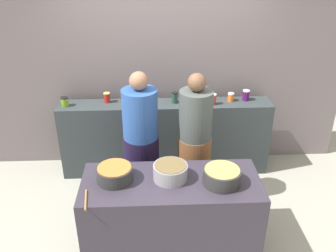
# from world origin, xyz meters

# --- Properties ---
(ground) EXTENTS (12.00, 12.00, 0.00)m
(ground) POSITION_xyz_m (0.00, 0.00, 0.00)
(ground) COLOR #9D9D8D
(storefront_wall) EXTENTS (4.80, 0.12, 3.00)m
(storefront_wall) POSITION_xyz_m (0.00, 1.45, 1.50)
(storefront_wall) COLOR slate
(storefront_wall) RESTS_ON ground
(display_shelf) EXTENTS (2.70, 0.36, 0.99)m
(display_shelf) POSITION_xyz_m (0.00, 1.10, 0.49)
(display_shelf) COLOR #30383A
(display_shelf) RESTS_ON ground
(prep_table) EXTENTS (1.70, 0.70, 0.80)m
(prep_table) POSITION_xyz_m (0.00, -0.30, 0.40)
(prep_table) COLOR #322C39
(prep_table) RESTS_ON ground
(preserve_jar_0) EXTENTS (0.09, 0.09, 0.12)m
(preserve_jar_0) POSITION_xyz_m (-1.24, 1.08, 1.04)
(preserve_jar_0) COLOR olive
(preserve_jar_0) RESTS_ON display_shelf
(preserve_jar_1) EXTENTS (0.08, 0.08, 0.13)m
(preserve_jar_1) POSITION_xyz_m (-0.73, 1.17, 1.05)
(preserve_jar_1) COLOR #A61F16
(preserve_jar_1) RESTS_ON display_shelf
(preserve_jar_2) EXTENTS (0.07, 0.07, 0.12)m
(preserve_jar_2) POSITION_xyz_m (-0.38, 1.08, 1.05)
(preserve_jar_2) COLOR gold
(preserve_jar_2) RESTS_ON display_shelf
(preserve_jar_3) EXTENTS (0.07, 0.07, 0.10)m
(preserve_jar_3) POSITION_xyz_m (-0.25, 1.08, 1.04)
(preserve_jar_3) COLOR #CC6216
(preserve_jar_3) RESTS_ON display_shelf
(preserve_jar_4) EXTENTS (0.08, 0.08, 0.14)m
(preserve_jar_4) POSITION_xyz_m (0.12, 1.12, 1.06)
(preserve_jar_4) COLOR #234435
(preserve_jar_4) RESTS_ON display_shelf
(preserve_jar_5) EXTENTS (0.08, 0.08, 0.14)m
(preserve_jar_5) POSITION_xyz_m (0.59, 1.04, 1.06)
(preserve_jar_5) COLOR #A83725
(preserve_jar_5) RESTS_ON display_shelf
(preserve_jar_6) EXTENTS (0.08, 0.08, 0.11)m
(preserve_jar_6) POSITION_xyz_m (0.84, 1.14, 1.04)
(preserve_jar_6) COLOR orange
(preserve_jar_6) RESTS_ON display_shelf
(preserve_jar_7) EXTENTS (0.09, 0.09, 0.13)m
(preserve_jar_7) POSITION_xyz_m (1.03, 1.16, 1.05)
(preserve_jar_7) COLOR #4B1253
(preserve_jar_7) RESTS_ON display_shelf
(cooking_pot_left) EXTENTS (0.34, 0.34, 0.14)m
(cooking_pot_left) POSITION_xyz_m (-0.53, -0.26, 0.87)
(cooking_pot_left) COLOR #2D2D2D
(cooking_pot_left) RESTS_ON prep_table
(cooking_pot_center) EXTENTS (0.33, 0.33, 0.16)m
(cooking_pot_center) POSITION_xyz_m (-0.01, -0.26, 0.88)
(cooking_pot_center) COLOR gray
(cooking_pot_center) RESTS_ON prep_table
(cooking_pot_right) EXTENTS (0.35, 0.35, 0.15)m
(cooking_pot_right) POSITION_xyz_m (0.47, -0.35, 0.88)
(cooking_pot_right) COLOR #2D2D2D
(cooking_pot_right) RESTS_ON prep_table
(wooden_spoon) EXTENTS (0.05, 0.28, 0.02)m
(wooden_spoon) POSITION_xyz_m (-0.76, -0.56, 0.81)
(wooden_spoon) COLOR #9E703D
(wooden_spoon) RESTS_ON prep_table
(cook_with_tongs) EXTENTS (0.40, 0.40, 1.64)m
(cook_with_tongs) POSITION_xyz_m (-0.30, 0.41, 0.74)
(cook_with_tongs) COLOR black
(cook_with_tongs) RESTS_ON ground
(cook_in_cap) EXTENTS (0.37, 0.37, 1.62)m
(cook_in_cap) POSITION_xyz_m (0.30, 0.38, 0.73)
(cook_in_cap) COLOR brown
(cook_in_cap) RESTS_ON ground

